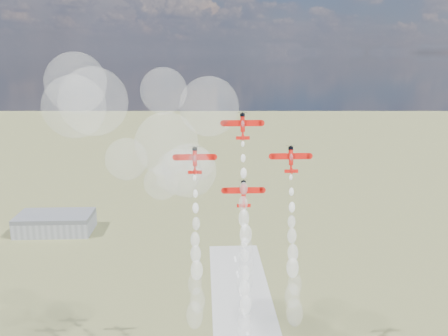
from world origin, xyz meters
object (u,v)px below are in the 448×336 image
(plane_lead, at_px, (243,126))
(plane_right, at_px, (291,159))
(plane_slot, at_px, (244,193))
(hangar, at_px, (55,223))
(plane_left, at_px, (195,160))

(plane_lead, relative_size, plane_right, 1.00)
(plane_right, relative_size, plane_slot, 1.00)
(hangar, xyz_separation_m, plane_lead, (113.95, -162.95, 90.83))
(plane_right, bearing_deg, plane_lead, 169.18)
(plane_left, bearing_deg, plane_right, 0.00)
(plane_right, distance_m, plane_slot, 18.50)
(plane_lead, relative_size, plane_left, 1.00)
(plane_lead, bearing_deg, plane_slot, -90.00)
(hangar, xyz_separation_m, plane_slot, (113.95, -168.74, 70.42))
(plane_lead, xyz_separation_m, plane_left, (-15.15, -2.90, -10.20))
(plane_lead, height_order, plane_right, plane_lead)
(hangar, bearing_deg, plane_right, -52.10)
(plane_lead, distance_m, plane_slot, 21.21)
(hangar, height_order, plane_lead, plane_lead)
(plane_left, height_order, plane_right, same)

